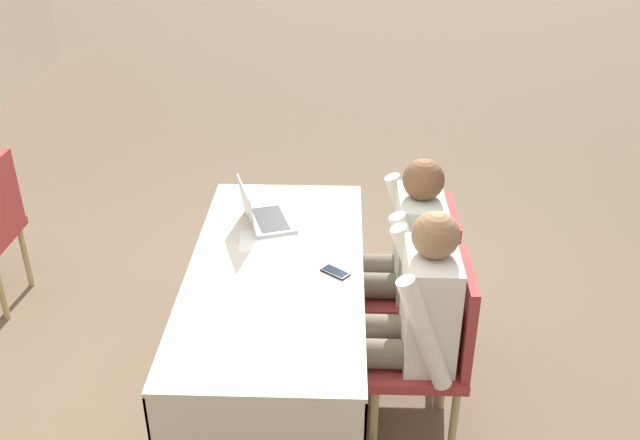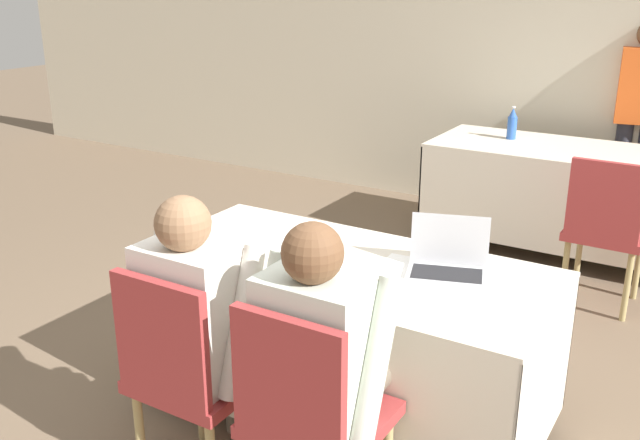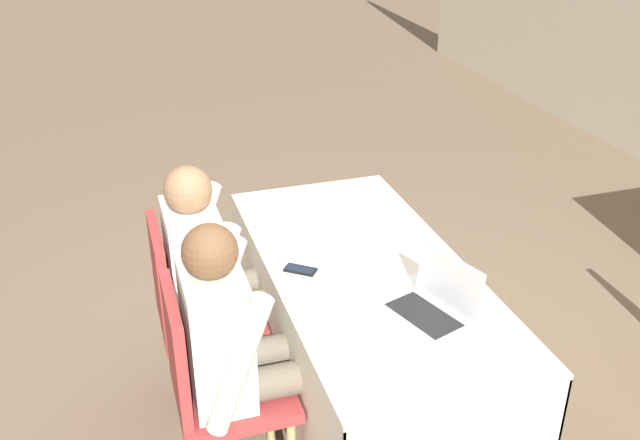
# 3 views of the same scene
# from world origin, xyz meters

# --- Properties ---
(ground_plane) EXTENTS (24.00, 24.00, 0.00)m
(ground_plane) POSITION_xyz_m (0.00, 0.00, 0.00)
(ground_plane) COLOR brown
(conference_table_near) EXTENTS (1.74, 0.81, 0.76)m
(conference_table_near) POSITION_xyz_m (0.00, 0.00, 0.57)
(conference_table_near) COLOR beige
(conference_table_near) RESTS_ON ground_plane
(laptop) EXTENTS (0.38, 0.33, 0.22)m
(laptop) POSITION_xyz_m (0.42, 0.10, 0.80)
(laptop) COLOR #B7B7BC
(laptop) RESTS_ON conference_table_near
(cell_phone) EXTENTS (0.13, 0.14, 0.01)m
(cell_phone) POSITION_xyz_m (-0.05, -0.28, 0.76)
(cell_phone) COLOR black
(cell_phone) RESTS_ON conference_table_near
(paper_beside_laptop) EXTENTS (0.30, 0.35, 0.00)m
(paper_beside_laptop) POSITION_xyz_m (0.01, -0.03, 0.76)
(paper_beside_laptop) COLOR white
(paper_beside_laptop) RESTS_ON conference_table_near
(paper_centre_table) EXTENTS (0.22, 0.30, 0.00)m
(paper_centre_table) POSITION_xyz_m (-0.41, 0.01, 0.76)
(paper_centre_table) COLOR white
(paper_centre_table) RESTS_ON conference_table_near
(paper_left_edge) EXTENTS (0.23, 0.31, 0.00)m
(paper_left_edge) POSITION_xyz_m (0.24, 0.05, 0.76)
(paper_left_edge) COLOR white
(paper_left_edge) RESTS_ON conference_table_near
(chair_near_left) EXTENTS (0.44, 0.44, 0.93)m
(chair_near_left) POSITION_xyz_m (-0.26, -0.71, 0.52)
(chair_near_left) COLOR tan
(chair_near_left) RESTS_ON ground_plane
(chair_near_right) EXTENTS (0.44, 0.44, 0.93)m
(chair_near_right) POSITION_xyz_m (0.26, -0.71, 0.52)
(chair_near_right) COLOR tan
(chair_near_right) RESTS_ON ground_plane
(person_checkered_shirt) EXTENTS (0.50, 0.52, 1.19)m
(person_checkered_shirt) POSITION_xyz_m (-0.26, -0.61, 0.68)
(person_checkered_shirt) COLOR #665B4C
(person_checkered_shirt) RESTS_ON ground_plane
(person_white_shirt) EXTENTS (0.50, 0.52, 1.19)m
(person_white_shirt) POSITION_xyz_m (0.26, -0.61, 0.68)
(person_white_shirt) COLOR #665B4C
(person_white_shirt) RESTS_ON ground_plane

